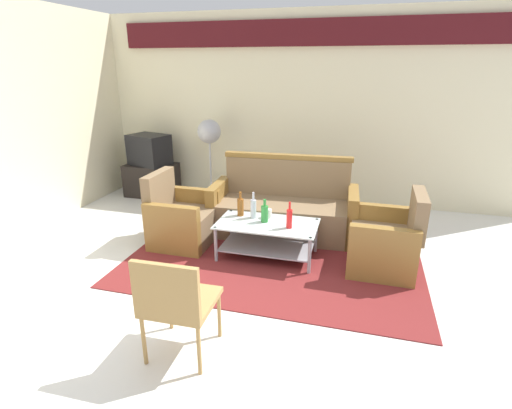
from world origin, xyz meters
The scene contains 16 objects.
ground_plane centered at (0.00, 0.00, 0.00)m, with size 14.00×14.00×0.00m, color white.
wall_back centered at (0.00, 3.05, 1.48)m, with size 6.52×0.19×2.80m.
rug centered at (-0.01, 0.88, 0.01)m, with size 3.16×2.21×0.01m, color maroon.
couch centered at (-0.05, 1.59, 0.32)m, with size 1.83×0.82×0.96m.
armchair_left centered at (-1.18, 0.99, 0.29)m, with size 0.70×0.76×0.85m.
armchair_right centered at (1.16, 0.96, 0.29)m, with size 0.71×0.77×0.85m.
coffee_table centered at (-0.09, 0.88, 0.27)m, with size 1.10×0.60×0.40m.
bottle_brown centered at (-0.44, 1.03, 0.52)m, with size 0.07×0.07×0.28m.
bottle_green centered at (-0.13, 0.91, 0.51)m, with size 0.08×0.08×0.26m.
bottle_red centered at (0.16, 0.81, 0.52)m, with size 0.06×0.06×0.29m.
bottle_clear centered at (-0.28, 1.00, 0.52)m, with size 0.07×0.07×0.30m.
cup centered at (-0.12, 1.05, 0.46)m, with size 0.08×0.08×0.10m, color silver.
tv_stand centered at (-2.45, 2.55, 0.26)m, with size 0.80×0.50×0.52m, color black.
television centered at (-2.45, 2.55, 0.76)m, with size 0.70×0.59×0.48m.
pedestal_fan centered at (-1.43, 2.60, 1.01)m, with size 0.36×0.36×1.27m.
wicker_chair centered at (-0.33, -0.86, 0.49)m, with size 0.49×0.49×0.84m.
Camera 1 is at (0.85, -3.00, 2.05)m, focal length 27.64 mm.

